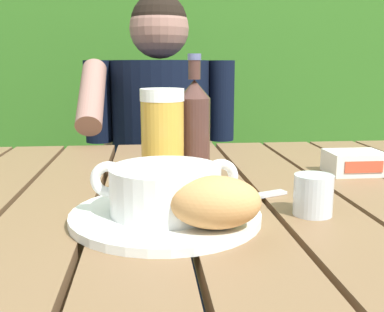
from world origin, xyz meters
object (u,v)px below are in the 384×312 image
Objects in this scene: bread_roll at (215,202)px; water_glass_small at (313,195)px; beer_bottle at (194,126)px; serving_plate at (166,215)px; soup_bowl at (165,188)px; table_knife at (242,198)px; chair_near_diner at (160,200)px; person_eating at (160,147)px; butter_tub at (354,163)px; beer_glass at (163,136)px.

bread_roll is 2.11× the size of water_glass_small.
serving_plate is at bearing -104.86° from beer_bottle.
soup_bowl is at bearing 180.00° from serving_plate.
table_knife is (0.13, 0.08, -0.04)m from soup_bowl.
water_glass_small is at bearing -59.85° from beer_bottle.
soup_bowl is at bearing -91.21° from chair_near_diner.
person_eating is 5.83× the size of soup_bowl.
chair_near_diner is at bearing 88.79° from serving_plate.
serving_plate is (-0.02, -1.05, 0.30)m from chair_near_diner.
serving_plate is 0.10m from bread_roll.
bread_roll is at bearing -155.46° from water_glass_small.
water_glass_small reaches higher than butter_tub.
butter_tub is at bearing -65.99° from chair_near_diner.
table_knife is at bearing -82.22° from person_eating.
beer_glass is 1.25× the size of table_knife.
water_glass_small is at bearing -44.32° from beer_glass.
soup_bowl is 0.21m from beer_glass.
butter_tub is at bearing -59.31° from person_eating.
water_glass_small reaches higher than table_knife.
beer_bottle is at bearing -85.51° from person_eating.
beer_glass is at bearing -91.32° from person_eating.
person_eating is at bearing 92.46° from bread_roll.
person_eating is 6.93× the size of beer_glass.
table_knife is at bearing 137.74° from water_glass_small.
beer_glass is at bearing -142.84° from beer_bottle.
butter_tub is at bearing -2.30° from beer_bottle.
beer_bottle is at bearing -86.83° from chair_near_diner.
serving_plate is 2.14× the size of bread_roll.
person_eating is at bearing 88.68° from beer_glass.
person_eating reaches higher than beer_glass.
table_knife is at bearing 32.61° from serving_plate.
beer_bottle reaches higher than table_knife.
serving_plate is 2.47× the size of butter_tub.
table_knife is (0.10, -0.97, 0.30)m from chair_near_diner.
soup_bowl is (-0.02, -1.05, 0.34)m from chair_near_diner.
soup_bowl is at bearing -91.19° from beer_glass.
soup_bowl is 3.47× the size of water_glass_small.
table_knife is (0.12, -0.12, -0.08)m from beer_glass.
person_eating is 0.72m from butter_tub.
person_eating is 0.93m from bread_roll.
soup_bowl is at bearing 130.60° from bread_roll.
chair_near_diner is at bearing 88.79° from beer_glass.
chair_near_diner is 1.10m from serving_plate.
chair_near_diner is 1.11m from soup_bowl.
beer_glass reaches higher than serving_plate.
person_eating reaches higher than water_glass_small.
soup_bowl is at bearing -148.21° from butter_tub.
butter_tub is (0.37, -0.62, 0.07)m from person_eating.
beer_bottle is 0.33m from butter_tub.
person_eating reaches higher than table_knife.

